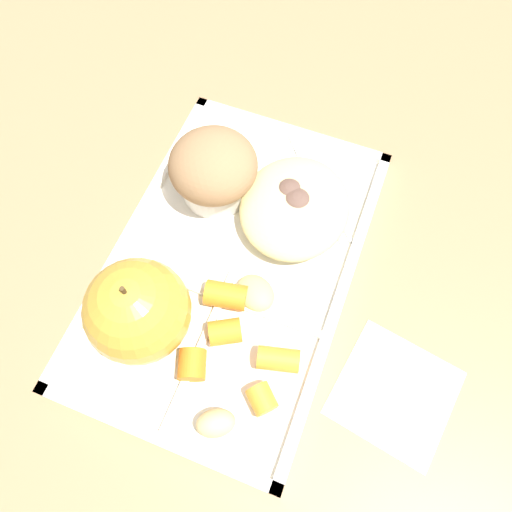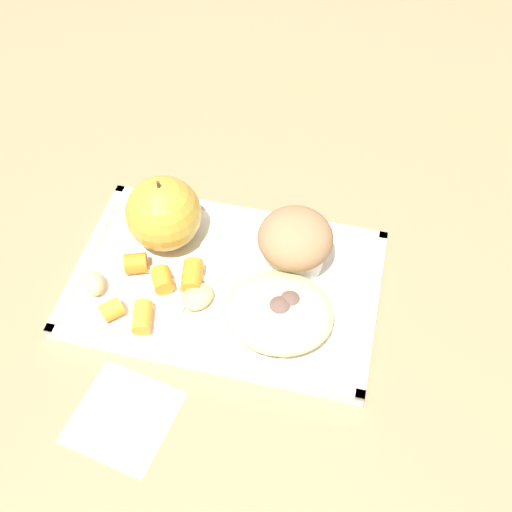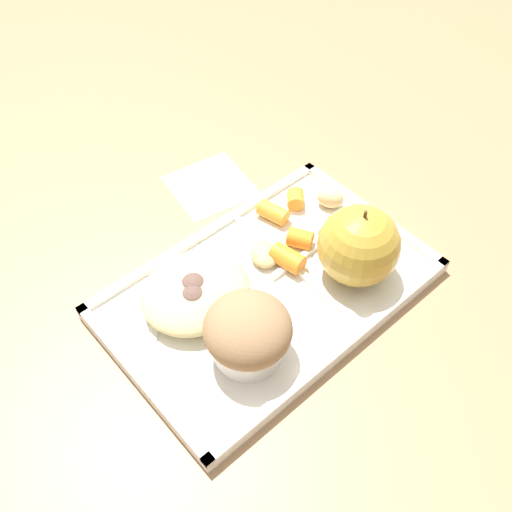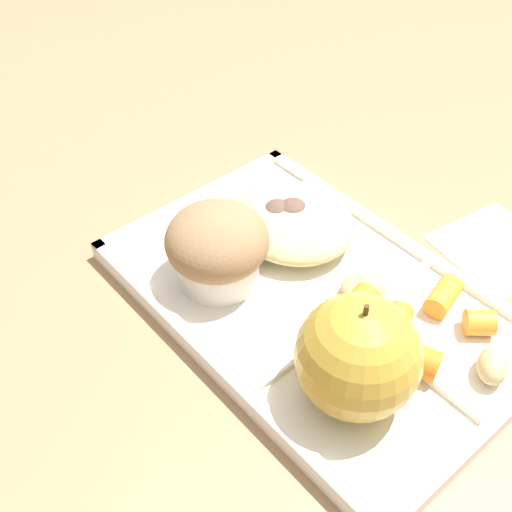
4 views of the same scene
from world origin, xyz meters
TOP-DOWN VIEW (x-y plane):
  - ground at (0.00, 0.00)m, footprint 6.00×6.00m
  - lunch_tray at (-0.00, -0.00)m, footprint 0.35×0.23m
  - green_apple at (-0.09, 0.05)m, footprint 0.09×0.09m
  - bran_muffin at (0.07, 0.05)m, footprint 0.09×0.09m
  - carrot_slice_tilted at (-0.07, -0.02)m, footprint 0.03×0.04m
  - carrot_slice_diagonal at (-0.11, -0.01)m, footprint 0.03×0.03m
  - carrot_slice_small at (-0.07, -0.07)m, footprint 0.03×0.04m
  - carrot_slice_center at (-0.11, -0.07)m, footprint 0.03×0.03m
  - carrot_slice_back at (-0.04, -0.01)m, footprint 0.03×0.04m
  - potato_chunk_wedge at (-0.14, -0.04)m, footprint 0.04×0.04m
  - potato_chunk_corner at (-0.02, -0.03)m, footprint 0.05×0.05m
  - egg_noodle_pile at (0.07, -0.04)m, footprint 0.12×0.11m
  - meatball_back at (0.08, -0.03)m, footprint 0.04×0.04m
  - meatball_side at (0.07, -0.04)m, footprint 0.04×0.04m
  - meatball_front at (0.07, -0.04)m, footprint 0.04×0.04m
  - meatball_center at (0.07, -0.03)m, footprint 0.03×0.03m
  - plastic_fork at (0.10, -0.06)m, footprint 0.12×0.11m
  - paper_napkin at (-0.06, -0.18)m, footprint 0.11×0.11m

SIDE VIEW (x-z plane):
  - ground at x=0.00m, z-range 0.00..0.00m
  - paper_napkin at x=-0.06m, z-range 0.00..0.00m
  - lunch_tray at x=0.00m, z-range 0.00..0.02m
  - plastic_fork at x=0.10m, z-range 0.01..0.01m
  - potato_chunk_corner at x=-0.02m, z-range 0.01..0.03m
  - carrot_slice_small at x=-0.07m, z-range 0.01..0.03m
  - carrot_slice_center at x=-0.11m, z-range 0.01..0.03m
  - carrot_slice_tilted at x=-0.07m, z-range 0.01..0.03m
  - potato_chunk_wedge at x=-0.14m, z-range 0.01..0.04m
  - carrot_slice_back at x=-0.04m, z-range 0.01..0.04m
  - carrot_slice_diagonal at x=-0.11m, z-range 0.01..0.04m
  - meatball_center at x=0.07m, z-range 0.01..0.04m
  - egg_noodle_pile at x=0.07m, z-range 0.01..0.05m
  - meatball_side at x=0.07m, z-range 0.01..0.05m
  - meatball_back at x=0.08m, z-range 0.01..0.05m
  - meatball_front at x=0.07m, z-range 0.01..0.05m
  - bran_muffin at x=0.07m, z-range 0.01..0.08m
  - green_apple at x=-0.09m, z-range 0.01..0.11m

